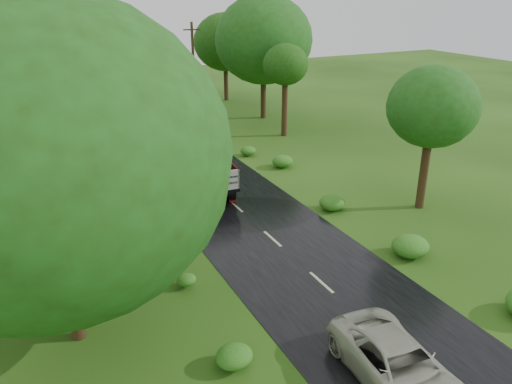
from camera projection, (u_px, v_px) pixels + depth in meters
ground at (391, 345)px, 15.88m from camera, size 120.00×120.00×0.00m
road at (308, 270)px, 20.02m from camera, size 6.50×80.00×0.02m
road_lines at (295, 259)px, 20.84m from camera, size 0.12×69.60×0.00m
truck_near at (196, 158)px, 28.02m from camera, size 3.02×7.13×2.92m
truck_far at (138, 115)px, 37.55m from camera, size 2.55×6.65×2.76m
car at (398, 366)px, 14.02m from camera, size 2.61×4.99×1.34m
utility_pole at (194, 71)px, 41.04m from camera, size 1.39×0.28×7.96m
trees_right at (271, 51)px, 39.30m from camera, size 4.88×31.78×8.32m
shrubs at (221, 187)px, 27.34m from camera, size 11.90×44.00×0.70m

